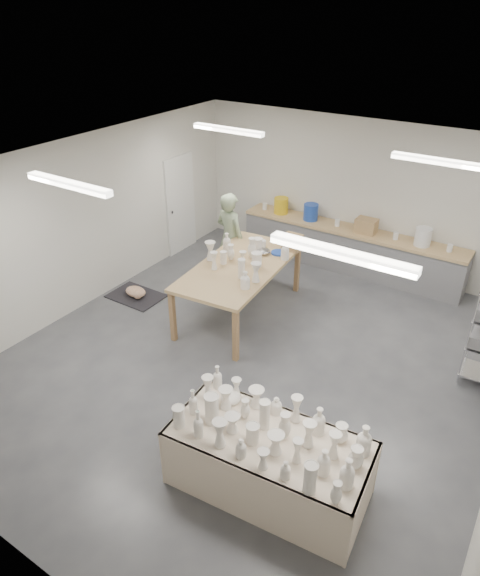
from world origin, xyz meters
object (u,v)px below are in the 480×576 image
Objects in this scene: potter at (230,238)px; red_stool at (238,262)px; work_table at (245,263)px; drying_table at (269,460)px.

red_stool is at bearing -78.85° from potter.
potter reaches higher than work_table.
drying_table is 5.69× the size of red_stool.
drying_table is 5.25m from red_stool.
work_table is 1.24m from potter.
potter is at bearing -90.00° from red_stool.
drying_table is at bearing -53.04° from red_stool.
potter is at bearing 123.97° from drying_table.
potter is (-3.16, 3.93, 0.46)m from drying_table.
potter is (-0.89, 0.86, -0.07)m from work_table.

